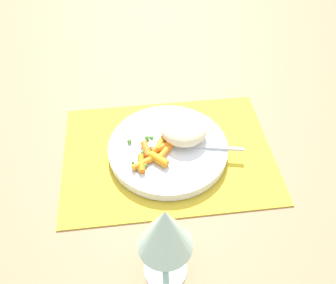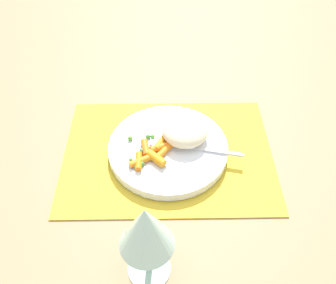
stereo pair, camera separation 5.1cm
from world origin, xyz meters
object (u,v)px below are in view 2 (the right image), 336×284
carrot_portion (153,153)px  wine_glass (146,230)px  plate (168,149)px  rice_mound (185,130)px  fork (186,147)px

carrot_portion → wine_glass: size_ratio=0.50×
plate → carrot_portion: carrot_portion is taller
plate → rice_mound: (-0.03, -0.02, 0.03)m
carrot_portion → fork: 0.07m
carrot_portion → fork: size_ratio=0.47×
fork → carrot_portion: bearing=15.9°
plate → wine_glass: size_ratio=1.39×
fork → rice_mound: bearing=-87.3°
plate → carrot_portion: size_ratio=2.79×
rice_mound → wine_glass: bearing=75.6°
plate → carrot_portion: (0.03, 0.03, 0.02)m
carrot_portion → rice_mound: bearing=-144.0°
plate → rice_mound: bearing=-149.2°
plate → rice_mound: size_ratio=2.57×
carrot_portion → wine_glass: wine_glass is taller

